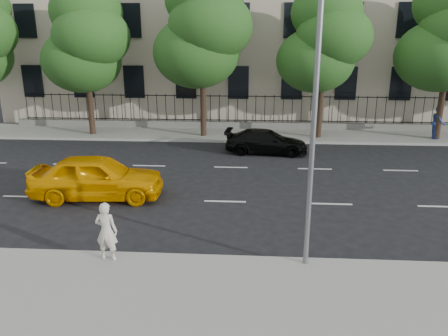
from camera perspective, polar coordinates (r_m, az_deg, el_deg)
The scene contains 13 objects.
ground at distance 14.46m, azimuth -0.49°, elevation -8.01°, with size 120.00×120.00×0.00m, color black.
near_sidewalk at distance 10.94m, azimuth -2.09°, elevation -16.54°, with size 60.00×4.00×0.15m, color gray.
far_sidewalk at distance 27.75m, azimuth 1.63°, elevation 4.44°, with size 60.00×4.00×0.15m, color gray.
lane_markings at distance 18.86m, azimuth 0.57°, elevation -1.89°, with size 49.60×4.62×0.01m, color silver, non-canonical shape.
iron_fence at distance 29.29m, azimuth 1.77°, elevation 6.26°, with size 30.00×0.50×2.20m.
street_light at distance 11.44m, azimuth 11.63°, elevation 11.82°, with size 0.25×3.32×8.05m.
tree_b at distance 28.23m, azimuth -17.56°, elevation 15.72°, with size 5.53×5.12×8.97m.
tree_c at distance 26.59m, azimuth -2.74°, elevation 17.64°, with size 5.89×5.50×9.80m.
tree_d at distance 26.74m, azimuth 12.98°, elevation 16.02°, with size 5.34×4.94×8.84m.
yellow_taxi at distance 17.54m, azimuth -16.24°, elevation -1.12°, with size 2.03×5.04×1.72m, color #F19F00.
black_sedan at distance 23.49m, azimuth 5.54°, elevation 3.45°, with size 1.78×4.39×1.27m, color black.
woman_near at distance 12.43m, azimuth -15.11°, elevation -7.98°, with size 0.61×0.40×1.68m, color beige.
pedestrian_far at distance 29.07m, azimuth 26.19°, elevation 5.41°, with size 0.95×0.74×1.96m, color #283B93.
Camera 1 is at (0.97, -13.06, 6.12)m, focal length 35.00 mm.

